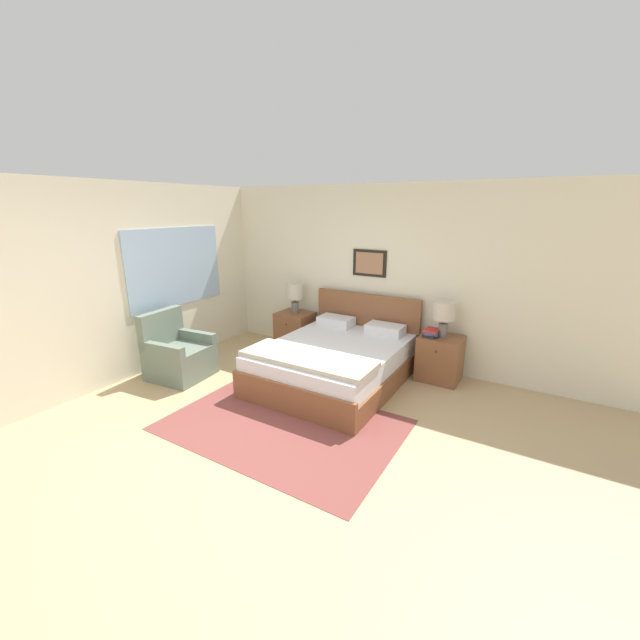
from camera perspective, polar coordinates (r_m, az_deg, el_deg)
ground_plane at (r=4.10m, az=-9.90°, el=-17.84°), size 16.00×16.00×0.00m
wall_back at (r=5.93m, az=7.88°, el=6.53°), size 7.45×0.09×2.60m
wall_left at (r=6.32m, az=-19.80°, el=6.36°), size 0.08×5.23×2.60m
area_rug_main at (r=4.41m, az=-5.42°, el=-14.91°), size 2.46×1.69×0.01m
bed at (r=5.26m, az=2.13°, el=-6.04°), size 1.66×2.08×1.03m
armchair at (r=5.77m, az=-19.97°, el=-4.87°), size 0.79×0.78×0.91m
nightstand_near_window at (r=6.48m, az=-3.64°, el=-1.56°), size 0.55×0.49×0.62m
nightstand_by_door at (r=5.56m, az=17.03°, el=-5.34°), size 0.55×0.49×0.62m
table_lamp_near_window at (r=6.33m, az=-3.68°, el=3.97°), size 0.29×0.29×0.48m
table_lamp_by_door at (r=5.38m, az=17.65°, el=1.03°), size 0.29×0.29×0.48m
book_thick_bottom at (r=5.43m, az=15.92°, el=-2.10°), size 0.20×0.27×0.03m
book_hardcover_middle at (r=5.43m, az=15.95°, el=-1.78°), size 0.20×0.24×0.03m
book_novel_upper at (r=5.42m, az=15.97°, el=-1.46°), size 0.21×0.25×0.03m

